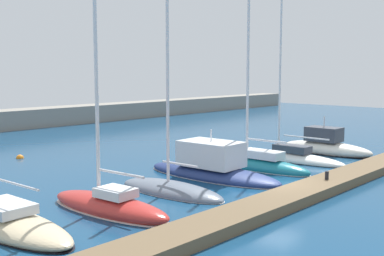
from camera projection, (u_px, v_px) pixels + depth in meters
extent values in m
plane|color=navy|center=(275.00, 191.00, 25.52)|extent=(120.00, 120.00, 0.00)
cube|color=brown|center=(305.00, 192.00, 24.33)|extent=(31.62, 2.00, 0.50)
ellipsoid|color=beige|center=(0.00, 222.00, 19.80)|extent=(2.85, 9.31, 0.97)
ellipsoid|color=black|center=(0.00, 225.00, 19.82)|extent=(2.87, 9.40, 0.12)
cylinder|color=silver|center=(12.00, 183.00, 18.90)|extent=(0.22, 3.62, 0.09)
cube|color=silver|center=(5.00, 207.00, 19.44)|extent=(1.66, 2.47, 0.39)
ellipsoid|color=#B72D28|center=(109.00, 206.00, 21.70)|extent=(2.45, 7.03, 0.99)
ellipsoid|color=silver|center=(109.00, 212.00, 21.73)|extent=(2.47, 7.10, 0.12)
cylinder|color=silver|center=(96.00, 51.00, 21.28)|extent=(0.17, 0.17, 12.69)
cylinder|color=silver|center=(121.00, 174.00, 21.03)|extent=(0.32, 2.70, 0.12)
cube|color=silver|center=(116.00, 193.00, 21.34)|extent=(1.36, 1.75, 0.40)
ellipsoid|color=slate|center=(171.00, 191.00, 25.20)|extent=(2.48, 6.70, 0.99)
ellipsoid|color=silver|center=(171.00, 192.00, 25.20)|extent=(2.50, 6.76, 0.12)
cylinder|color=silver|center=(168.00, 79.00, 24.64)|extent=(0.16, 0.16, 10.46)
cylinder|color=silver|center=(180.00, 164.00, 24.62)|extent=(0.19, 2.32, 0.11)
ellipsoid|color=navy|center=(212.00, 174.00, 28.87)|extent=(3.29, 9.28, 0.99)
ellipsoid|color=silver|center=(212.00, 177.00, 28.89)|extent=(3.33, 9.38, 0.12)
cube|color=silver|center=(211.00, 154.00, 28.79)|extent=(2.40, 3.70, 1.46)
cube|color=black|center=(194.00, 148.00, 29.58)|extent=(2.06, 0.99, 0.82)
cylinder|color=silver|center=(211.00, 135.00, 28.67)|extent=(0.08, 0.08, 0.70)
ellipsoid|color=#19707F|center=(255.00, 166.00, 31.33)|extent=(2.23, 7.85, 1.12)
ellipsoid|color=silver|center=(255.00, 168.00, 31.35)|extent=(2.25, 7.93, 0.12)
cylinder|color=silver|center=(248.00, 38.00, 30.78)|extent=(0.17, 0.17, 15.01)
cylinder|color=silver|center=(266.00, 141.00, 30.62)|extent=(0.21, 2.85, 0.12)
cube|color=silver|center=(262.00, 154.00, 30.89)|extent=(1.29, 2.68, 0.49)
ellipsoid|color=white|center=(292.00, 159.00, 34.13)|extent=(2.04, 8.01, 0.94)
ellipsoid|color=black|center=(292.00, 160.00, 34.14)|extent=(2.06, 8.09, 0.12)
cylinder|color=silver|center=(281.00, 35.00, 33.83)|extent=(0.14, 0.14, 16.21)
cylinder|color=silver|center=(306.00, 138.00, 33.22)|extent=(0.11, 3.42, 0.10)
cube|color=#333842|center=(292.00, 149.00, 34.03)|extent=(1.16, 2.55, 0.51)
ellipsoid|color=silver|center=(326.00, 149.00, 37.01)|extent=(2.10, 7.17, 1.19)
ellipsoid|color=black|center=(326.00, 153.00, 37.05)|extent=(2.13, 7.25, 0.12)
cube|color=#333842|center=(324.00, 134.00, 37.03)|extent=(1.61, 2.52, 1.07)
cube|color=black|center=(314.00, 131.00, 37.56)|extent=(1.45, 0.63, 0.60)
cylinder|color=silver|center=(324.00, 122.00, 36.91)|extent=(0.08, 0.08, 0.83)
sphere|color=orange|center=(20.00, 158.00, 34.98)|extent=(0.54, 0.54, 0.54)
cylinder|color=black|center=(327.00, 175.00, 25.96)|extent=(0.20, 0.20, 0.44)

